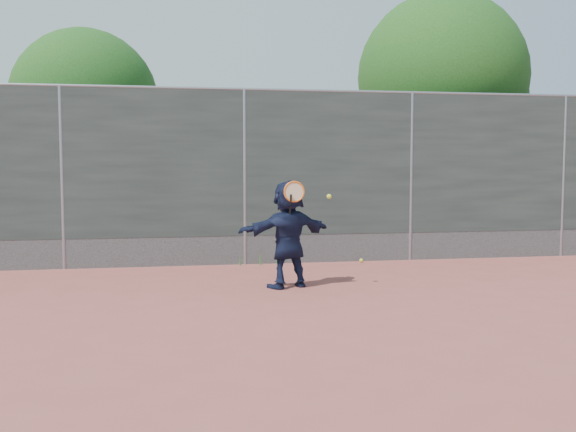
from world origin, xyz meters
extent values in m
plane|color=#9E4C42|center=(0.00, 0.00, 0.00)|extent=(80.00, 80.00, 0.00)
imported|color=#141B37|center=(0.37, 1.30, 0.75)|extent=(1.47, 0.88, 1.51)
sphere|color=yellow|center=(2.04, 3.35, 0.03)|extent=(0.07, 0.07, 0.07)
cube|color=#38423D|center=(0.00, 3.50, 1.75)|extent=(20.00, 0.04, 2.50)
cube|color=slate|center=(0.00, 3.50, 0.25)|extent=(20.00, 0.03, 0.50)
cylinder|color=gray|center=(0.00, 3.50, 3.00)|extent=(20.00, 0.05, 0.05)
cylinder|color=gray|center=(-3.00, 3.50, 1.50)|extent=(0.06, 0.06, 3.00)
cylinder|color=gray|center=(0.00, 3.50, 1.50)|extent=(0.06, 0.06, 3.00)
cylinder|color=gray|center=(3.00, 3.50, 1.50)|extent=(0.06, 0.06, 3.00)
cylinder|color=gray|center=(6.00, 3.50, 1.50)|extent=(0.06, 0.06, 3.00)
torus|color=orange|center=(0.42, 1.10, 1.35)|extent=(0.29, 0.04, 0.29)
cylinder|color=beige|center=(0.42, 1.10, 1.35)|extent=(0.25, 0.02, 0.25)
cylinder|color=black|center=(0.37, 1.12, 1.15)|extent=(0.03, 0.13, 0.33)
sphere|color=yellow|center=(0.90, 1.07, 1.29)|extent=(0.07, 0.07, 0.07)
cylinder|color=#382314|center=(4.50, 5.70, 1.30)|extent=(0.28, 0.28, 2.60)
sphere|color=#23561C|center=(4.50, 5.70, 3.59)|extent=(3.60, 3.60, 3.60)
sphere|color=#23561C|center=(5.22, 5.90, 3.23)|extent=(2.52, 2.52, 2.52)
cylinder|color=#382314|center=(-3.00, 6.50, 1.10)|extent=(0.28, 0.28, 2.20)
sphere|color=#23561C|center=(-3.00, 6.50, 3.03)|extent=(3.00, 3.00, 3.00)
sphere|color=#23561C|center=(-2.40, 6.70, 2.73)|extent=(2.10, 2.10, 2.10)
cone|color=#387226|center=(0.25, 3.38, 0.13)|extent=(0.03, 0.03, 0.26)
cone|color=#387226|center=(0.55, 3.40, 0.15)|extent=(0.03, 0.03, 0.30)
cone|color=#387226|center=(-0.10, 3.36, 0.11)|extent=(0.03, 0.03, 0.22)
camera|label=1|loc=(-1.16, -7.47, 1.72)|focal=40.00mm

